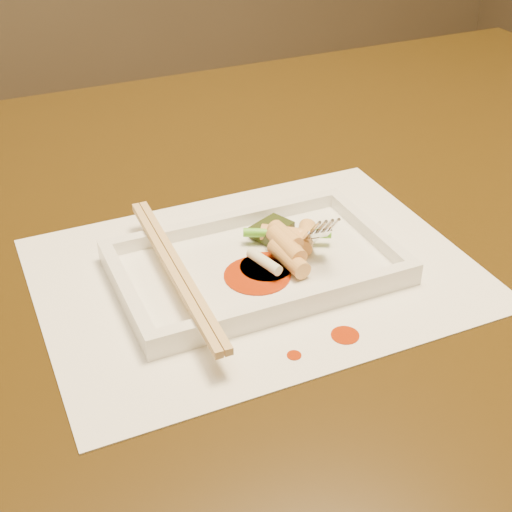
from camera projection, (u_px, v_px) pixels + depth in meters
name	position (u px, v px, depth m)	size (l,w,h in m)	color
table	(259.00, 288.00, 0.82)	(1.40, 0.90, 0.75)	black
placemat	(256.00, 273.00, 0.67)	(0.40, 0.30, 0.00)	white
sauce_splatter_a	(345.00, 335.00, 0.59)	(0.02, 0.02, 0.00)	#9F2704
sauce_splatter_b	(294.00, 355.00, 0.57)	(0.01, 0.01, 0.00)	#9F2704
plate_base	(256.00, 268.00, 0.67)	(0.26, 0.16, 0.01)	white
plate_rim_far	(226.00, 221.00, 0.72)	(0.26, 0.01, 0.01)	white
plate_rim_near	(291.00, 303.00, 0.61)	(0.26, 0.01, 0.01)	white
plate_rim_left	(126.00, 291.00, 0.62)	(0.01, 0.14, 0.01)	white
plate_rim_right	(370.00, 230.00, 0.70)	(0.01, 0.14, 0.01)	white
veg_piece	(272.00, 230.00, 0.70)	(0.04, 0.03, 0.01)	black
scallion_white	(264.00, 261.00, 0.65)	(0.01, 0.01, 0.04)	#EAEACC
scallion_green	(287.00, 233.00, 0.69)	(0.01, 0.01, 0.09)	#46A61A
chopstick_a	(171.00, 270.00, 0.63)	(0.01, 0.25, 0.01)	tan
chopstick_b	(180.00, 268.00, 0.63)	(0.01, 0.25, 0.01)	tan
fork	(317.00, 172.00, 0.66)	(0.09, 0.10, 0.14)	silver
sauce_blob_0	(257.00, 275.00, 0.65)	(0.06, 0.06, 0.00)	#9F2704
sauce_blob_1	(266.00, 270.00, 0.66)	(0.04, 0.04, 0.00)	#9F2704
sauce_blob_2	(266.00, 267.00, 0.66)	(0.05, 0.05, 0.00)	#9F2704
rice_cake_0	(306.00, 237.00, 0.69)	(0.02, 0.02, 0.04)	#EEC16F
rice_cake_1	(289.00, 258.00, 0.66)	(0.02, 0.02, 0.05)	#EEC16F
rice_cake_2	(285.00, 237.00, 0.68)	(0.02, 0.02, 0.04)	#EEC16F
rice_cake_3	(286.00, 235.00, 0.69)	(0.02, 0.02, 0.05)	#EEC16F
rice_cake_4	(294.00, 247.00, 0.67)	(0.02, 0.02, 0.04)	#EEC16F
rice_cake_5	(286.00, 245.00, 0.66)	(0.02, 0.02, 0.05)	#EEC16F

